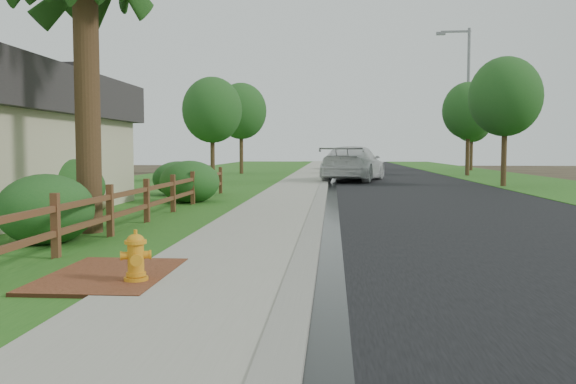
# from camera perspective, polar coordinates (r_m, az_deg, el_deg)

# --- Properties ---
(ground) EXTENTS (120.00, 120.00, 0.00)m
(ground) POSITION_cam_1_polar(r_m,az_deg,el_deg) (9.20, -1.03, -7.24)
(ground) COLOR #31261B
(road) EXTENTS (8.00, 90.00, 0.02)m
(road) POSITION_cam_1_polar(r_m,az_deg,el_deg) (44.18, 9.10, 1.64)
(road) COLOR black
(road) RESTS_ON ground
(curb) EXTENTS (0.40, 90.00, 0.12)m
(curb) POSITION_cam_1_polar(r_m,az_deg,el_deg) (44.02, 3.64, 1.74)
(curb) COLOR gray
(curb) RESTS_ON ground
(wet_gutter) EXTENTS (0.50, 90.00, 0.00)m
(wet_gutter) POSITION_cam_1_polar(r_m,az_deg,el_deg) (44.02, 4.10, 1.69)
(wet_gutter) COLOR black
(wet_gutter) RESTS_ON road
(sidewalk) EXTENTS (2.20, 90.00, 0.10)m
(sidewalk) POSITION_cam_1_polar(r_m,az_deg,el_deg) (44.05, 1.95, 1.73)
(sidewalk) COLOR gray
(sidewalk) RESTS_ON ground
(grass_strip) EXTENTS (1.60, 90.00, 0.06)m
(grass_strip) POSITION_cam_1_polar(r_m,az_deg,el_deg) (44.17, -0.51, 1.72)
(grass_strip) COLOR #1E5017
(grass_strip) RESTS_ON ground
(lawn_near) EXTENTS (9.00, 90.00, 0.04)m
(lawn_near) POSITION_cam_1_polar(r_m,az_deg,el_deg) (44.89, -7.14, 1.71)
(lawn_near) COLOR #1E5017
(lawn_near) RESTS_ON ground
(verge_far) EXTENTS (6.00, 90.00, 0.04)m
(verge_far) POSITION_cam_1_polar(r_m,az_deg,el_deg) (45.29, 17.83, 1.57)
(verge_far) COLOR #1E5017
(verge_far) RESTS_ON ground
(brick_patch) EXTENTS (1.60, 2.40, 0.11)m
(brick_patch) POSITION_cam_1_polar(r_m,az_deg,el_deg) (8.71, -16.36, -7.67)
(brick_patch) COLOR brown
(brick_patch) RESTS_ON ground
(ranch_fence) EXTENTS (0.12, 16.92, 1.10)m
(ranch_fence) POSITION_cam_1_polar(r_m,az_deg,el_deg) (16.05, -11.81, -0.28)
(ranch_fence) COLOR #532F1B
(ranch_fence) RESTS_ON ground
(fire_hydrant) EXTENTS (0.44, 0.36, 0.67)m
(fire_hydrant) POSITION_cam_1_polar(r_m,az_deg,el_deg) (8.11, -14.05, -5.97)
(fire_hydrant) COLOR orange
(fire_hydrant) RESTS_ON sidewalk
(white_suv) EXTENTS (4.21, 7.14, 1.94)m
(white_suv) POSITION_cam_1_polar(r_m,az_deg,el_deg) (34.47, 6.16, 2.65)
(white_suv) COLOR silver
(white_suv) RESTS_ON road
(dark_car_mid) EXTENTS (2.76, 4.78, 1.53)m
(dark_car_mid) POSITION_cam_1_polar(r_m,az_deg,el_deg) (44.36, 6.30, 2.68)
(dark_car_mid) COLOR black
(dark_car_mid) RESTS_ON road
(dark_car_far) EXTENTS (2.25, 5.03, 1.60)m
(dark_car_far) POSITION_cam_1_polar(r_m,az_deg,el_deg) (53.10, 5.47, 2.94)
(dark_car_far) COLOR black
(dark_car_far) RESTS_ON road
(streetlight) EXTENTS (2.28, 0.27, 9.87)m
(streetlight) POSITION_cam_1_polar(r_m,az_deg,el_deg) (43.09, 16.25, 8.91)
(streetlight) COLOR slate
(streetlight) RESTS_ON ground
(boulder) EXTENTS (1.16, 1.04, 0.64)m
(boulder) POSITION_cam_1_polar(r_m,az_deg,el_deg) (18.26, -17.76, -0.82)
(boulder) COLOR brown
(boulder) RESTS_ON ground
(shrub_a) EXTENTS (2.08, 2.08, 1.34)m
(shrub_a) POSITION_cam_1_polar(r_m,az_deg,el_deg) (12.29, -21.73, -1.53)
(shrub_a) COLOR #1C4E1C
(shrub_a) RESTS_ON ground
(shrub_b) EXTENTS (2.39, 2.39, 1.58)m
(shrub_b) POSITION_cam_1_polar(r_m,az_deg,el_deg) (17.21, -20.42, 0.41)
(shrub_b) COLOR #1C4E1C
(shrub_b) RESTS_ON ground
(shrub_c) EXTENTS (2.07, 2.07, 1.43)m
(shrub_c) POSITION_cam_1_polar(r_m,az_deg,el_deg) (20.42, -9.19, 0.92)
(shrub_c) COLOR #1C4E1C
(shrub_c) RESTS_ON ground
(shrub_d) EXTENTS (2.55, 2.55, 1.34)m
(shrub_d) POSITION_cam_1_polar(r_m,az_deg,el_deg) (23.76, -10.21, 1.23)
(shrub_d) COLOR #1C4E1C
(shrub_d) RESTS_ON ground
(tree_near_left) EXTENTS (3.19, 3.19, 5.65)m
(tree_near_left) POSITION_cam_1_polar(r_m,az_deg,el_deg) (32.98, -7.11, 7.61)
(tree_near_left) COLOR #392A17
(tree_near_left) RESTS_ON ground
(tree_near_right) EXTENTS (3.45, 3.45, 6.21)m
(tree_near_right) POSITION_cam_1_polar(r_m,az_deg,el_deg) (31.14, 19.67, 8.38)
(tree_near_right) COLOR #392A17
(tree_near_right) RESTS_ON ground
(tree_mid_left) EXTENTS (3.68, 3.68, 6.58)m
(tree_mid_left) POSITION_cam_1_polar(r_m,az_deg,el_deg) (44.34, -4.41, 7.54)
(tree_mid_left) COLOR #392A17
(tree_mid_left) RESTS_ON ground
(tree_mid_right) EXTENTS (3.49, 3.49, 6.32)m
(tree_mid_right) POSITION_cam_1_polar(r_m,az_deg,el_deg) (42.95, 16.54, 7.31)
(tree_mid_right) COLOR #392A17
(tree_mid_right) RESTS_ON ground
(tree_far_right) EXTENTS (3.22, 3.22, 5.93)m
(tree_far_right) POSITION_cam_1_polar(r_m,az_deg,el_deg) (53.35, 16.84, 6.36)
(tree_far_right) COLOR #392A17
(tree_far_right) RESTS_ON ground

